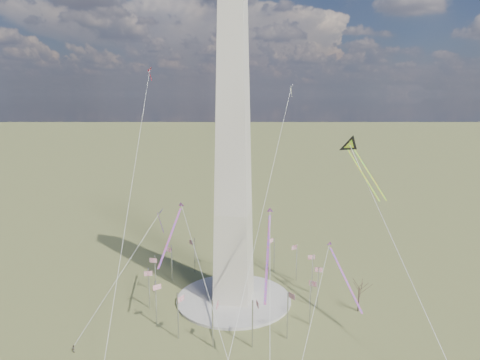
% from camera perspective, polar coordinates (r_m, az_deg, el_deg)
% --- Properties ---
extents(ground, '(2000.00, 2000.00, 0.00)m').
position_cam_1_polar(ground, '(140.22, -0.84, -15.72)').
color(ground, brown).
rests_on(ground, ground).
extents(plaza, '(36.00, 36.00, 0.80)m').
position_cam_1_polar(plaza, '(140.04, -0.84, -15.57)').
color(plaza, '#AAA59C').
rests_on(plaza, ground).
extents(washington_monument, '(15.56, 15.56, 100.00)m').
position_cam_1_polar(washington_monument, '(125.87, -0.90, 4.12)').
color(washington_monument, beige).
rests_on(washington_monument, plaza).
extents(flagpole_ring, '(54.40, 54.40, 13.00)m').
position_cam_1_polar(flagpole_ring, '(137.07, -0.85, -13.01)').
color(flagpole_ring, silver).
rests_on(flagpole_ring, ground).
extents(tree_near, '(6.34, 6.34, 11.10)m').
position_cam_1_polar(tree_near, '(135.17, 15.63, -13.52)').
color(tree_near, '#4D3A2E').
rests_on(tree_near, ground).
extents(person_west, '(1.10, 1.00, 1.85)m').
position_cam_1_polar(person_west, '(123.09, -21.30, -20.21)').
color(person_west, gray).
rests_on(person_west, ground).
extents(kite_delta_black, '(13.89, 19.86, 16.69)m').
position_cam_1_polar(kite_delta_black, '(135.08, 14.66, 4.13)').
color(kite_delta_black, black).
rests_on(kite_delta_black, ground).
extents(kite_diamond_purple, '(1.60, 2.89, 8.99)m').
position_cam_1_polar(kite_diamond_purple, '(147.43, -10.58, -4.60)').
color(kite_diamond_purple, navy).
rests_on(kite_diamond_purple, ground).
extents(kite_streamer_left, '(3.39, 23.61, 16.21)m').
position_cam_1_polar(kite_streamer_left, '(107.81, 3.81, -7.94)').
color(kite_streamer_left, '#FA3E27').
rests_on(kite_streamer_left, ground).
extents(kite_streamer_mid, '(1.83, 19.55, 13.43)m').
position_cam_1_polar(kite_streamer_mid, '(124.56, -8.85, -6.17)').
color(kite_streamer_mid, '#FA3E27').
rests_on(kite_streamer_mid, ground).
extents(kite_streamer_right, '(10.31, 18.47, 13.84)m').
position_cam_1_polar(kite_streamer_right, '(130.53, 13.22, -11.29)').
color(kite_streamer_right, '#FA3E27').
rests_on(kite_streamer_right, ground).
extents(kite_small_red, '(1.31, 2.16, 4.97)m').
position_cam_1_polar(kite_small_red, '(164.73, -11.93, 14.07)').
color(kite_small_red, red).
rests_on(kite_small_red, ground).
extents(kite_small_white, '(1.37, 1.95, 4.88)m').
position_cam_1_polar(kite_small_white, '(162.71, 6.87, 12.15)').
color(kite_small_white, silver).
rests_on(kite_small_white, ground).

